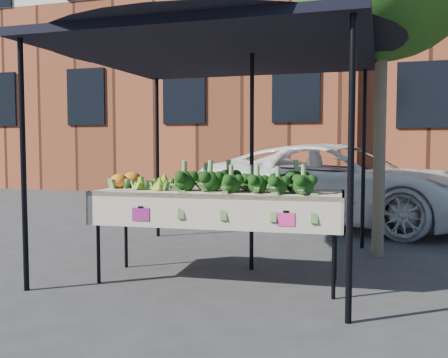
% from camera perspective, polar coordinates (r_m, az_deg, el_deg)
% --- Properties ---
extents(ground, '(90.00, 90.00, 0.00)m').
position_cam_1_polar(ground, '(5.17, -1.00, -11.23)').
color(ground, '#2E2E31').
extents(table, '(2.45, 0.96, 0.90)m').
position_cam_1_polar(table, '(4.99, -0.68, -6.46)').
color(table, beige).
rests_on(table, ground).
extents(canopy, '(3.16, 3.16, 2.74)m').
position_cam_1_polar(canopy, '(5.56, -0.16, 4.13)').
color(canopy, black).
rests_on(canopy, ground).
extents(broccoli_heap, '(1.37, 0.57, 0.26)m').
position_cam_1_polar(broccoli_heap, '(4.87, 2.48, 0.14)').
color(broccoli_heap, black).
rests_on(broccoli_heap, table).
extents(romanesco_cluster, '(0.43, 0.47, 0.20)m').
position_cam_1_polar(romanesco_cluster, '(5.15, -7.79, -0.01)').
color(romanesco_cluster, '#99B92B').
rests_on(romanesco_cluster, table).
extents(cauliflower_pair, '(0.23, 0.43, 0.18)m').
position_cam_1_polar(cauliflower_pair, '(5.39, -11.00, 0.02)').
color(cauliflower_pair, orange).
rests_on(cauliflower_pair, table).
extents(vehicle, '(2.01, 2.57, 4.88)m').
position_cam_1_polar(vehicle, '(8.84, 12.98, 10.93)').
color(vehicle, white).
rests_on(vehicle, ground).
extents(street_tree, '(2.08, 2.08, 4.09)m').
position_cam_1_polar(street_tree, '(6.33, 17.24, 10.06)').
color(street_tree, '#1E4C14').
rests_on(street_tree, ground).
extents(building_left, '(12.00, 8.00, 9.00)m').
position_cam_1_polar(building_left, '(18.25, -4.24, 13.86)').
color(building_left, brown).
rests_on(building_left, ground).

